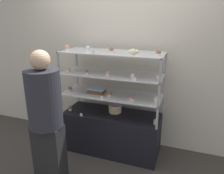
{
  "coord_description": "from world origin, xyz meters",
  "views": [
    {
      "loc": [
        0.97,
        -2.67,
        1.92
      ],
      "look_at": [
        0.0,
        0.0,
        1.0
      ],
      "focal_mm": 35.0,
      "sensor_mm": 36.0,
      "label": 1
    }
  ],
  "objects": [
    {
      "name": "cupcake_12",
      "position": [
        -0.32,
        -0.05,
        1.51
      ],
      "size": [
        0.06,
        0.06,
        0.07
      ],
      "color": "white",
      "rests_on": "display_riser_upper"
    },
    {
      "name": "price_tag_3",
      "position": [
        -0.15,
        -0.24,
        1.5
      ],
      "size": [
        0.04,
        0.0,
        0.04
      ],
      "color": "white",
      "rests_on": "display_riser_upper"
    },
    {
      "name": "cupcake_11",
      "position": [
        -0.63,
        -0.07,
        1.51
      ],
      "size": [
        0.06,
        0.06,
        0.07
      ],
      "color": "white",
      "rests_on": "display_riser_upper"
    },
    {
      "name": "cupcake_1",
      "position": [
        0.63,
        -0.12,
        0.64
      ],
      "size": [
        0.05,
        0.05,
        0.07
      ],
      "color": "beige",
      "rests_on": "display_base"
    },
    {
      "name": "cupcake_4",
      "position": [
        0.32,
        -0.12,
        0.93
      ],
      "size": [
        0.06,
        0.06,
        0.07
      ],
      "color": "white",
      "rests_on": "display_riser_lower"
    },
    {
      "name": "cupcake_15",
      "position": [
        0.61,
        -0.09,
        1.51
      ],
      "size": [
        0.06,
        0.06,
        0.07
      ],
      "color": "white",
      "rests_on": "display_riser_upper"
    },
    {
      "name": "cupcake_2",
      "position": [
        -0.61,
        -0.08,
        0.93
      ],
      "size": [
        0.06,
        0.06,
        0.07
      ],
      "color": "beige",
      "rests_on": "display_riser_lower"
    },
    {
      "name": "display_riser_lower",
      "position": [
        0.0,
        0.0,
        0.88
      ],
      "size": [
        1.36,
        0.52,
        0.29
      ],
      "color": "#99999E",
      "rests_on": "display_base"
    },
    {
      "name": "cupcake_6",
      "position": [
        -0.62,
        -0.07,
        1.22
      ],
      "size": [
        0.05,
        0.05,
        0.06
      ],
      "color": "beige",
      "rests_on": "display_riser_middle"
    },
    {
      "name": "cupcake_0",
      "position": [
        -0.61,
        -0.11,
        0.64
      ],
      "size": [
        0.05,
        0.05,
        0.07
      ],
      "color": "beige",
      "rests_on": "display_base"
    },
    {
      "name": "cupcake_10",
      "position": [
        0.64,
        -0.13,
        1.22
      ],
      "size": [
        0.05,
        0.05,
        0.06
      ],
      "color": "#CCB28C",
      "rests_on": "display_riser_middle"
    },
    {
      "name": "price_tag_0",
      "position": [
        -0.37,
        -0.24,
        0.62
      ],
      "size": [
        0.04,
        0.0,
        0.04
      ],
      "color": "white",
      "rests_on": "display_base"
    },
    {
      "name": "back_wall",
      "position": [
        0.0,
        0.4,
        1.3
      ],
      "size": [
        8.0,
        0.05,
        2.6
      ],
      "color": "beige",
      "rests_on": "ground_plane"
    },
    {
      "name": "cupcake_5",
      "position": [
        0.62,
        -0.09,
        0.93
      ],
      "size": [
        0.06,
        0.06,
        0.07
      ],
      "color": "white",
      "rests_on": "display_riser_lower"
    },
    {
      "name": "display_riser_upper",
      "position": [
        0.0,
        0.0,
        1.46
      ],
      "size": [
        1.36,
        0.52,
        0.29
      ],
      "color": "#99999E",
      "rests_on": "display_riser_middle"
    },
    {
      "name": "cupcake_14",
      "position": [
        0.31,
        -0.11,
        1.51
      ],
      "size": [
        0.06,
        0.06,
        0.07
      ],
      "color": "#CCB28C",
      "rests_on": "display_riser_upper"
    },
    {
      "name": "cupcake_8",
      "position": [
        -0.01,
        -0.13,
        1.22
      ],
      "size": [
        0.05,
        0.05,
        0.06
      ],
      "color": "white",
      "rests_on": "display_riser_middle"
    },
    {
      "name": "cupcake_3",
      "position": [
        0.0,
        -0.1,
        0.93
      ],
      "size": [
        0.06,
        0.06,
        0.07
      ],
      "color": "beige",
      "rests_on": "display_riser_lower"
    },
    {
      "name": "price_tag_2",
      "position": [
        0.37,
        -0.24,
        1.21
      ],
      "size": [
        0.04,
        0.0,
        0.04
      ],
      "color": "white",
      "rests_on": "display_riser_middle"
    },
    {
      "name": "donut_glazed",
      "position": [
        0.28,
        0.04,
        1.5
      ],
      "size": [
        0.13,
        0.13,
        0.04
      ],
      "color": "#EFE5CC",
      "rests_on": "display_riser_upper"
    },
    {
      "name": "price_tag_1",
      "position": [
        -0.05,
        -0.24,
        0.92
      ],
      "size": [
        0.04,
        0.0,
        0.04
      ],
      "color": "white",
      "rests_on": "display_riser_lower"
    },
    {
      "name": "display_base",
      "position": [
        0.0,
        0.0,
        0.3
      ],
      "size": [
        1.36,
        0.52,
        0.6
      ],
      "color": "black",
      "rests_on": "ground_plane"
    },
    {
      "name": "cupcake_13",
      "position": [
        0.01,
        -0.06,
        1.51
      ],
      "size": [
        0.06,
        0.06,
        0.07
      ],
      "color": "beige",
      "rests_on": "display_riser_upper"
    },
    {
      "name": "display_riser_middle",
      "position": [
        0.0,
        0.0,
        1.17
      ],
      "size": [
        1.36,
        0.52,
        0.29
      ],
      "color": "#99999E",
      "rests_on": "display_riser_lower"
    },
    {
      "name": "ground_plane",
      "position": [
        0.0,
        0.0,
        0.0
      ],
      "size": [
        20.0,
        20.0,
        0.0
      ],
      "primitive_type": "plane",
      "color": "#38332D"
    },
    {
      "name": "cupcake_7",
      "position": [
        -0.31,
        -0.13,
        1.22
      ],
      "size": [
        0.05,
        0.05,
        0.06
      ],
      "color": "beige",
      "rests_on": "display_riser_middle"
    },
    {
      "name": "customer_figure",
      "position": [
        -0.48,
        -0.85,
        0.85
      ],
      "size": [
        0.37,
        0.37,
        1.6
      ],
      "color": "black",
      "rests_on": "ground_plane"
    },
    {
      "name": "layer_cake_centerpiece",
      "position": [
        0.03,
        0.06,
        0.66
      ],
      "size": [
        0.19,
        0.19,
        0.11
      ],
      "color": "#DBBC84",
      "rests_on": "display_base"
    },
    {
      "name": "sheet_cake_frosted",
      "position": [
        -0.22,
        -0.03,
        0.93
      ],
      "size": [
        0.24,
        0.15,
        0.07
      ],
      "color": "brown",
      "rests_on": "display_riser_lower"
    },
    {
      "name": "cupcake_9",
      "position": [
        0.32,
        -0.14,
        1.22
      ],
      "size": [
        0.05,
        0.05,
        0.06
      ],
      "color": "beige",
      "rests_on": "display_riser_middle"
    }
  ]
}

